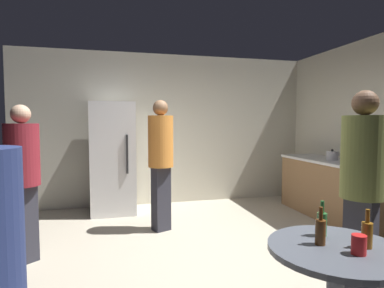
{
  "coord_description": "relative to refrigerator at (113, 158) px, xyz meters",
  "views": [
    {
      "loc": [
        -0.99,
        -3.07,
        1.47
      ],
      "look_at": [
        -0.08,
        0.54,
        1.22
      ],
      "focal_mm": 29.5,
      "sensor_mm": 36.0,
      "label": 1
    }
  ],
  "objects": [
    {
      "name": "ground_plane",
      "position": [
        0.99,
        -2.2,
        -0.95
      ],
      "size": [
        5.2,
        5.2,
        0.1
      ],
      "primitive_type": "cube",
      "color": "#B2A893"
    },
    {
      "name": "wall_back",
      "position": [
        0.99,
        0.43,
        0.45
      ],
      "size": [
        5.32,
        0.06,
        2.7
      ],
      "primitive_type": "cube",
      "color": "beige",
      "rests_on": "ground_plane"
    },
    {
      "name": "refrigerator",
      "position": [
        0.0,
        0.0,
        0.0
      ],
      "size": [
        0.7,
        0.68,
        1.8
      ],
      "color": "white",
      "rests_on": "ground_plane"
    },
    {
      "name": "kitchen_counter",
      "position": [
        3.27,
        -1.23,
        -0.45
      ],
      "size": [
        0.64,
        2.15,
        0.9
      ],
      "color": "olive",
      "rests_on": "ground_plane"
    },
    {
      "name": "kettle",
      "position": [
        3.22,
        -1.18,
        0.07
      ],
      "size": [
        0.24,
        0.17,
        0.18
      ],
      "color": "#B2B2B7",
      "rests_on": "kitchen_counter"
    },
    {
      "name": "wine_bottle_on_counter",
      "position": [
        3.3,
        -1.53,
        0.12
      ],
      "size": [
        0.08,
        0.08,
        0.31
      ],
      "color": "#3F141E",
      "rests_on": "kitchen_counter"
    },
    {
      "name": "foreground_table",
      "position": [
        1.28,
        -3.71,
        -0.27
      ],
      "size": [
        0.8,
        0.8,
        0.73
      ],
      "color": "#4C515B",
      "rests_on": "ground_plane"
    },
    {
      "name": "beer_bottle_amber",
      "position": [
        1.44,
        -3.76,
        -0.08
      ],
      "size": [
        0.06,
        0.06,
        0.23
      ],
      "color": "#8C5919",
      "rests_on": "foreground_table"
    },
    {
      "name": "beer_bottle_brown",
      "position": [
        1.21,
        -3.65,
        -0.08
      ],
      "size": [
        0.06,
        0.06,
        0.23
      ],
      "color": "#593314",
      "rests_on": "foreground_table"
    },
    {
      "name": "beer_bottle_green",
      "position": [
        1.31,
        -3.52,
        -0.08
      ],
      "size": [
        0.06,
        0.06,
        0.23
      ],
      "color": "#26662D",
      "rests_on": "foreground_table"
    },
    {
      "name": "plastic_cup_red",
      "position": [
        1.33,
        -3.83,
        -0.11
      ],
      "size": [
        0.08,
        0.08,
        0.11
      ],
      "primitive_type": "cylinder",
      "color": "red",
      "rests_on": "foreground_table"
    },
    {
      "name": "person_in_olive_shirt",
      "position": [
        1.98,
        -3.13,
        0.12
      ],
      "size": [
        0.45,
        0.45,
        1.73
      ],
      "rotation": [
        0.0,
        0.0,
        -2.7
      ],
      "color": "#2D2D38",
      "rests_on": "ground_plane"
    },
    {
      "name": "person_in_orange_shirt",
      "position": [
        0.63,
        -1.05,
        0.14
      ],
      "size": [
        0.45,
        0.45,
        1.78
      ],
      "rotation": [
        0.0,
        0.0,
        -1.17
      ],
      "color": "#2D2D38",
      "rests_on": "ground_plane"
    },
    {
      "name": "person_in_maroon_shirt",
      "position": [
        -0.92,
        -1.68,
        0.07
      ],
      "size": [
        0.48,
        0.48,
        1.66
      ],
      "rotation": [
        0.0,
        0.0,
        -0.89
      ],
      "color": "#2D2D38",
      "rests_on": "ground_plane"
    }
  ]
}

